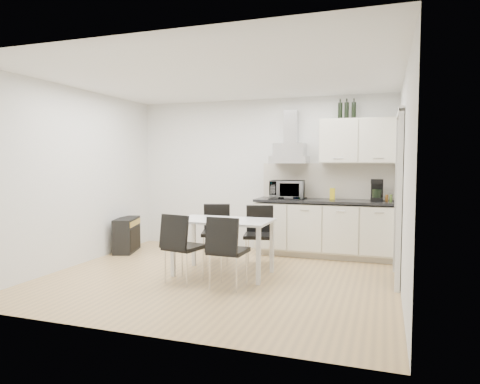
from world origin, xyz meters
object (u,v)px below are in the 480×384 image
(guitar_amp, at_px, (127,235))
(chair_near_left, at_px, (184,248))
(kitchenette, at_px, (328,205))
(chair_far_left, at_px, (216,234))
(chair_far_right, at_px, (259,236))
(floor_speaker, at_px, (218,237))
(dining_table, at_px, (223,226))
(chair_near_right, at_px, (228,252))

(guitar_amp, bearing_deg, chair_near_left, -55.17)
(kitchenette, relative_size, chair_far_left, 2.86)
(chair_far_right, relative_size, floor_speaker, 2.61)
(chair_far_left, bearing_deg, dining_table, 102.31)
(chair_far_left, xyz_separation_m, guitar_amp, (-1.75, 0.28, -0.15))
(chair_far_left, bearing_deg, chair_far_right, 162.99)
(chair_far_left, distance_m, chair_near_right, 1.29)
(chair_near_left, bearing_deg, chair_far_right, 70.70)
(chair_far_left, xyz_separation_m, chair_near_right, (0.61, -1.13, 0.00))
(kitchenette, bearing_deg, floor_speaker, 175.20)
(kitchenette, height_order, guitar_amp, kitchenette)
(kitchenette, distance_m, chair_far_left, 1.87)
(guitar_amp, bearing_deg, dining_table, -39.58)
(chair_near_left, distance_m, floor_speaker, 2.32)
(kitchenette, distance_m, guitar_amp, 3.39)
(chair_near_left, xyz_separation_m, guitar_amp, (-1.75, 1.37, -0.15))
(dining_table, height_order, chair_near_left, chair_near_left)
(chair_far_right, bearing_deg, chair_near_left, 46.98)
(kitchenette, relative_size, floor_speaker, 7.48)
(dining_table, relative_size, chair_near_right, 1.47)
(guitar_amp, bearing_deg, chair_near_right, -48.06)
(kitchenette, distance_m, chair_near_right, 2.36)
(dining_table, relative_size, chair_near_left, 1.47)
(chair_near_left, bearing_deg, floor_speaker, 113.07)
(dining_table, height_order, guitar_amp, dining_table)
(chair_far_right, height_order, chair_near_left, same)
(dining_table, xyz_separation_m, chair_far_left, (-0.34, 0.58, -0.22))
(chair_near_left, height_order, floor_speaker, chair_near_left)
(dining_table, bearing_deg, chair_far_right, 61.59)
(floor_speaker, bearing_deg, chair_far_left, -64.23)
(dining_table, height_order, chair_near_right, chair_near_right)
(chair_near_left, distance_m, guitar_amp, 2.23)
(chair_near_right, bearing_deg, chair_far_right, 89.82)
(chair_near_right, bearing_deg, chair_far_left, 120.93)
(kitchenette, distance_m, dining_table, 1.99)
(chair_far_right, height_order, floor_speaker, chair_far_right)
(chair_far_left, xyz_separation_m, floor_speaker, (-0.45, 1.18, -0.27))
(chair_far_right, distance_m, chair_near_left, 1.28)
(chair_far_left, height_order, guitar_amp, chair_far_left)
(chair_far_right, xyz_separation_m, guitar_amp, (-2.41, 0.27, -0.15))
(kitchenette, distance_m, chair_near_left, 2.62)
(kitchenette, xyz_separation_m, chair_far_right, (-0.86, -1.00, -0.39))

